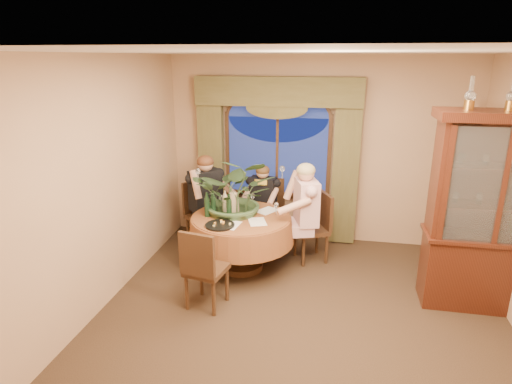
% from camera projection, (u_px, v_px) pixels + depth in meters
% --- Properties ---
extents(floor, '(5.00, 5.00, 0.00)m').
position_uv_depth(floor, '(298.00, 330.00, 4.53)').
color(floor, black).
rests_on(floor, ground).
extents(wall_back, '(4.50, 0.00, 4.50)m').
position_uv_depth(wall_back, '(317.00, 151.00, 6.44)').
color(wall_back, '#A58060').
rests_on(wall_back, ground).
extents(ceiling, '(5.00, 5.00, 0.00)m').
position_uv_depth(ceiling, '(308.00, 52.00, 3.68)').
color(ceiling, white).
rests_on(ceiling, wall_back).
extents(window, '(1.62, 0.10, 1.32)m').
position_uv_depth(window, '(277.00, 157.00, 6.51)').
color(window, navy).
rests_on(window, wall_back).
extents(arched_transom, '(1.60, 0.06, 0.44)m').
position_uv_depth(arched_transom, '(278.00, 105.00, 6.28)').
color(arched_transom, navy).
rests_on(arched_transom, wall_back).
extents(drapery_left, '(0.38, 0.14, 2.32)m').
position_uv_depth(drapery_left, '(212.00, 162.00, 6.69)').
color(drapery_left, '#494522').
rests_on(drapery_left, floor).
extents(drapery_right, '(0.38, 0.14, 2.32)m').
position_uv_depth(drapery_right, '(346.00, 169.00, 6.31)').
color(drapery_right, '#494522').
rests_on(drapery_right, floor).
extents(swag_valance, '(2.45, 0.16, 0.42)m').
position_uv_depth(swag_valance, '(277.00, 92.00, 6.14)').
color(swag_valance, '#494522').
rests_on(swag_valance, wall_back).
extents(dining_table, '(1.42, 1.42, 0.75)m').
position_uv_depth(dining_table, '(241.00, 242.00, 5.75)').
color(dining_table, maroon).
rests_on(dining_table, floor).
extents(china_cabinet, '(1.38, 0.55, 2.24)m').
position_uv_depth(china_cabinet, '(491.00, 214.00, 4.66)').
color(china_cabinet, black).
rests_on(china_cabinet, floor).
extents(oil_lamp_left, '(0.11, 0.11, 0.34)m').
position_uv_depth(oil_lamp_left, '(471.00, 93.00, 4.34)').
color(oil_lamp_left, '#A5722D').
rests_on(oil_lamp_left, china_cabinet).
extents(oil_lamp_center, '(0.11, 0.11, 0.34)m').
position_uv_depth(oil_lamp_center, '(512.00, 93.00, 4.27)').
color(oil_lamp_center, '#A5722D').
rests_on(oil_lamp_center, china_cabinet).
extents(chair_right, '(0.56, 0.56, 0.96)m').
position_uv_depth(chair_right, '(311.00, 228.00, 5.96)').
color(chair_right, black).
rests_on(chair_right, floor).
extents(chair_back_right, '(0.49, 0.49, 0.96)m').
position_uv_depth(chair_back_right, '(267.00, 211.00, 6.63)').
color(chair_back_right, black).
rests_on(chair_back_right, floor).
extents(chair_back, '(0.59, 0.59, 0.96)m').
position_uv_depth(chair_back, '(203.00, 215.00, 6.44)').
color(chair_back, black).
rests_on(chair_back, floor).
extents(chair_front_left, '(0.49, 0.49, 0.96)m').
position_uv_depth(chair_front_left, '(206.00, 267.00, 4.84)').
color(chair_front_left, black).
rests_on(chair_front_left, floor).
extents(person_pink, '(0.61, 0.64, 1.45)m').
position_uv_depth(person_pink, '(306.00, 215.00, 5.74)').
color(person_pink, '#D4A5A9').
rests_on(person_pink, floor).
extents(person_back, '(0.69, 0.69, 1.43)m').
position_uv_depth(person_back, '(206.00, 202.00, 6.29)').
color(person_back, black).
rests_on(person_back, floor).
extents(person_scarf, '(0.49, 0.46, 1.23)m').
position_uv_depth(person_scarf, '(263.00, 204.00, 6.52)').
color(person_scarf, black).
rests_on(person_scarf, floor).
extents(stoneware_vase, '(0.15, 0.15, 0.28)m').
position_uv_depth(stoneware_vase, '(234.00, 203.00, 5.72)').
color(stoneware_vase, tan).
rests_on(stoneware_vase, dining_table).
extents(centerpiece_plant, '(1.09, 1.21, 0.94)m').
position_uv_depth(centerpiece_plant, '(237.00, 164.00, 5.58)').
color(centerpiece_plant, '#35512E').
rests_on(centerpiece_plant, dining_table).
extents(olive_bowl, '(0.16, 0.16, 0.05)m').
position_uv_depth(olive_bowl, '(242.00, 216.00, 5.57)').
color(olive_bowl, '#485729').
rests_on(olive_bowl, dining_table).
extents(cheese_platter, '(0.37, 0.37, 0.02)m').
position_uv_depth(cheese_platter, '(220.00, 225.00, 5.30)').
color(cheese_platter, black).
rests_on(cheese_platter, dining_table).
extents(wine_bottle_0, '(0.07, 0.07, 0.33)m').
position_uv_depth(wine_bottle_0, '(229.00, 206.00, 5.52)').
color(wine_bottle_0, black).
rests_on(wine_bottle_0, dining_table).
extents(wine_bottle_1, '(0.07, 0.07, 0.33)m').
position_uv_depth(wine_bottle_1, '(225.00, 202.00, 5.66)').
color(wine_bottle_1, tan).
rests_on(wine_bottle_1, dining_table).
extents(wine_bottle_2, '(0.07, 0.07, 0.33)m').
position_uv_depth(wine_bottle_2, '(213.00, 203.00, 5.65)').
color(wine_bottle_2, black).
rests_on(wine_bottle_2, dining_table).
extents(wine_bottle_3, '(0.07, 0.07, 0.33)m').
position_uv_depth(wine_bottle_3, '(207.00, 204.00, 5.59)').
color(wine_bottle_3, black).
rests_on(wine_bottle_3, dining_table).
extents(tasting_paper_0, '(0.30, 0.35, 0.00)m').
position_uv_depth(tasting_paper_0, '(257.00, 222.00, 5.44)').
color(tasting_paper_0, white).
rests_on(tasting_paper_0, dining_table).
extents(tasting_paper_1, '(0.34, 0.37, 0.00)m').
position_uv_depth(tasting_paper_1, '(267.00, 211.00, 5.83)').
color(tasting_paper_1, white).
rests_on(tasting_paper_1, dining_table).
extents(tasting_paper_2, '(0.25, 0.32, 0.00)m').
position_uv_depth(tasting_paper_2, '(230.00, 225.00, 5.33)').
color(tasting_paper_2, white).
rests_on(tasting_paper_2, dining_table).
extents(wine_glass_person_pink, '(0.07, 0.07, 0.18)m').
position_uv_depth(wine_glass_person_pink, '(276.00, 208.00, 5.66)').
color(wine_glass_person_pink, silver).
rests_on(wine_glass_person_pink, dining_table).
extents(wine_glass_person_back, '(0.07, 0.07, 0.18)m').
position_uv_depth(wine_glass_person_back, '(221.00, 201.00, 5.95)').
color(wine_glass_person_back, silver).
rests_on(wine_glass_person_back, dining_table).
extents(wine_glass_person_scarf, '(0.07, 0.07, 0.18)m').
position_uv_depth(wine_glass_person_scarf, '(253.00, 199.00, 6.03)').
color(wine_glass_person_scarf, silver).
rests_on(wine_glass_person_scarf, dining_table).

